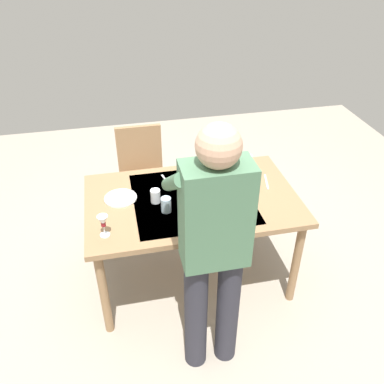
{
  "coord_description": "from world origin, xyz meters",
  "views": [
    {
      "loc": [
        0.5,
        2.33,
        2.46
      ],
      "look_at": [
        0.0,
        0.0,
        0.82
      ],
      "focal_mm": 38.35,
      "sensor_mm": 36.0,
      "label": 1
    }
  ],
  "objects_px": {
    "serving_bowl_pasta": "(216,197)",
    "side_bowl_salad": "(214,173)",
    "chair_near": "(142,170)",
    "wine_bottle": "(205,209)",
    "dinner_plate_near": "(121,198)",
    "wine_glass_left": "(248,161)",
    "water_cup_near_right": "(166,205)",
    "dining_table": "(192,207)",
    "water_cup_near_left": "(155,196)",
    "person_server": "(214,245)",
    "wine_glass_right": "(103,222)"
  },
  "relations": [
    {
      "from": "wine_glass_left",
      "to": "side_bowl_salad",
      "type": "relative_size",
      "value": 0.84
    },
    {
      "from": "dining_table",
      "to": "wine_glass_left",
      "type": "height_order",
      "value": "wine_glass_left"
    },
    {
      "from": "serving_bowl_pasta",
      "to": "side_bowl_salad",
      "type": "relative_size",
      "value": 1.67
    },
    {
      "from": "chair_near",
      "to": "wine_glass_left",
      "type": "bearing_deg",
      "value": 142.17
    },
    {
      "from": "wine_bottle",
      "to": "wine_glass_left",
      "type": "relative_size",
      "value": 1.96
    },
    {
      "from": "wine_bottle",
      "to": "dinner_plate_near",
      "type": "distance_m",
      "value": 0.66
    },
    {
      "from": "person_server",
      "to": "dinner_plate_near",
      "type": "relative_size",
      "value": 7.34
    },
    {
      "from": "dinner_plate_near",
      "to": "dining_table",
      "type": "bearing_deg",
      "value": 169.29
    },
    {
      "from": "dining_table",
      "to": "water_cup_near_left",
      "type": "relative_size",
      "value": 15.39
    },
    {
      "from": "dinner_plate_near",
      "to": "water_cup_near_right",
      "type": "bearing_deg",
      "value": 144.4
    },
    {
      "from": "wine_glass_left",
      "to": "water_cup_near_right",
      "type": "height_order",
      "value": "wine_glass_left"
    },
    {
      "from": "wine_glass_left",
      "to": "dinner_plate_near",
      "type": "distance_m",
      "value": 1.01
    },
    {
      "from": "chair_near",
      "to": "water_cup_near_right",
      "type": "relative_size",
      "value": 8.54
    },
    {
      "from": "serving_bowl_pasta",
      "to": "person_server",
      "type": "bearing_deg",
      "value": 73.44
    },
    {
      "from": "dining_table",
      "to": "serving_bowl_pasta",
      "type": "relative_size",
      "value": 5.01
    },
    {
      "from": "wine_bottle",
      "to": "dinner_plate_near",
      "type": "bearing_deg",
      "value": -36.16
    },
    {
      "from": "water_cup_near_left",
      "to": "serving_bowl_pasta",
      "type": "bearing_deg",
      "value": 169.52
    },
    {
      "from": "chair_near",
      "to": "side_bowl_salad",
      "type": "height_order",
      "value": "chair_near"
    },
    {
      "from": "wine_bottle",
      "to": "dinner_plate_near",
      "type": "height_order",
      "value": "wine_bottle"
    },
    {
      "from": "person_server",
      "to": "serving_bowl_pasta",
      "type": "distance_m",
      "value": 0.7
    },
    {
      "from": "serving_bowl_pasta",
      "to": "water_cup_near_right",
      "type": "bearing_deg",
      "value": 7.22
    },
    {
      "from": "wine_glass_left",
      "to": "water_cup_near_left",
      "type": "distance_m",
      "value": 0.79
    },
    {
      "from": "water_cup_near_left",
      "to": "dinner_plate_near",
      "type": "distance_m",
      "value": 0.26
    },
    {
      "from": "wine_bottle",
      "to": "side_bowl_salad",
      "type": "bearing_deg",
      "value": -110.64
    },
    {
      "from": "dining_table",
      "to": "wine_glass_left",
      "type": "bearing_deg",
      "value": -153.48
    },
    {
      "from": "wine_glass_right",
      "to": "water_cup_near_left",
      "type": "height_order",
      "value": "wine_glass_right"
    },
    {
      "from": "wine_bottle",
      "to": "chair_near",
      "type": "bearing_deg",
      "value": -74.87
    },
    {
      "from": "water_cup_near_left",
      "to": "water_cup_near_right",
      "type": "distance_m",
      "value": 0.13
    },
    {
      "from": "person_server",
      "to": "wine_glass_left",
      "type": "relative_size",
      "value": 11.19
    },
    {
      "from": "wine_bottle",
      "to": "wine_glass_left",
      "type": "xyz_separation_m",
      "value": [
        -0.47,
        -0.53,
        -0.01
      ]
    },
    {
      "from": "wine_glass_right",
      "to": "water_cup_near_left",
      "type": "bearing_deg",
      "value": -141.28
    },
    {
      "from": "chair_near",
      "to": "wine_bottle",
      "type": "xyz_separation_m",
      "value": [
        -0.31,
        1.13,
        0.35
      ]
    },
    {
      "from": "wine_bottle",
      "to": "dinner_plate_near",
      "type": "relative_size",
      "value": 1.29
    },
    {
      "from": "dining_table",
      "to": "side_bowl_salad",
      "type": "height_order",
      "value": "side_bowl_salad"
    },
    {
      "from": "wine_glass_right",
      "to": "water_cup_near_left",
      "type": "xyz_separation_m",
      "value": [
        -0.36,
        -0.29,
        -0.06
      ]
    },
    {
      "from": "wine_glass_left",
      "to": "wine_glass_right",
      "type": "xyz_separation_m",
      "value": [
        1.11,
        0.53,
        0.0
      ]
    },
    {
      "from": "chair_near",
      "to": "water_cup_near_right",
      "type": "xyz_separation_m",
      "value": [
        -0.08,
        0.96,
        0.3
      ]
    },
    {
      "from": "dining_table",
      "to": "wine_glass_left",
      "type": "relative_size",
      "value": 9.94
    },
    {
      "from": "wine_glass_left",
      "to": "water_cup_near_right",
      "type": "bearing_deg",
      "value": 27.48
    },
    {
      "from": "chair_near",
      "to": "serving_bowl_pasta",
      "type": "xyz_separation_m",
      "value": [
        -0.44,
        0.92,
        0.28
      ]
    },
    {
      "from": "water_cup_near_left",
      "to": "dinner_plate_near",
      "type": "bearing_deg",
      "value": -20.05
    },
    {
      "from": "chair_near",
      "to": "water_cup_near_right",
      "type": "height_order",
      "value": "chair_near"
    },
    {
      "from": "wine_bottle",
      "to": "water_cup_near_right",
      "type": "distance_m",
      "value": 0.29
    },
    {
      "from": "wine_bottle",
      "to": "wine_glass_left",
      "type": "distance_m",
      "value": 0.71
    },
    {
      "from": "chair_near",
      "to": "dinner_plate_near",
      "type": "distance_m",
      "value": 0.82
    },
    {
      "from": "water_cup_near_left",
      "to": "water_cup_near_right",
      "type": "height_order",
      "value": "water_cup_near_right"
    },
    {
      "from": "wine_glass_left",
      "to": "water_cup_near_left",
      "type": "height_order",
      "value": "wine_glass_left"
    },
    {
      "from": "dining_table",
      "to": "water_cup_near_right",
      "type": "height_order",
      "value": "water_cup_near_right"
    },
    {
      "from": "water_cup_near_right",
      "to": "side_bowl_salad",
      "type": "height_order",
      "value": "water_cup_near_right"
    },
    {
      "from": "side_bowl_salad",
      "to": "chair_near",
      "type": "bearing_deg",
      "value": -50.36
    }
  ]
}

